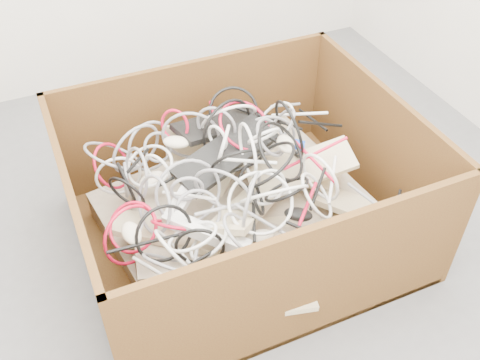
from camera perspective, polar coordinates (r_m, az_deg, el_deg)
name	(u,v)px	position (r m, az deg, el deg)	size (l,w,h in m)	color
ground	(231,253)	(2.23, -0.91, -7.57)	(3.00, 3.00, 0.00)	#555558
cardboard_box	(238,214)	(2.18, -0.22, -3.59)	(1.24, 1.04, 0.57)	#422310
keyboard_pile	(252,185)	(2.10, 1.28, -0.56)	(1.09, 0.94, 0.30)	#C2AD88
mice_scatter	(225,179)	(2.00, -1.56, 0.12)	(0.78, 0.66, 0.21)	beige
power_strip_left	(188,191)	(1.97, -5.45, -1.16)	(0.28, 0.05, 0.04)	silver
power_strip_right	(210,234)	(1.83, -3.13, -5.64)	(0.28, 0.05, 0.04)	silver
vga_plug	(299,145)	(2.16, 6.10, 3.64)	(0.04, 0.04, 0.02)	blue
cable_tangle	(213,172)	(1.98, -2.81, 0.82)	(1.13, 0.89, 0.46)	red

